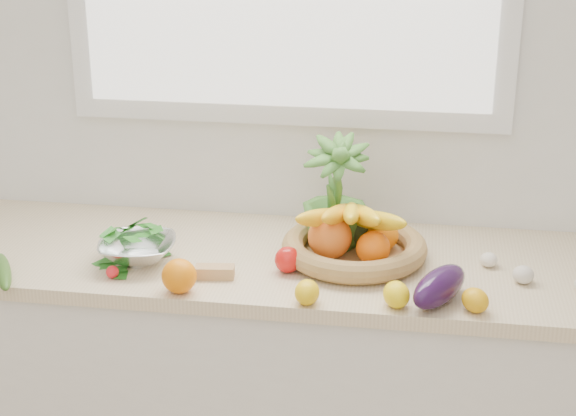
% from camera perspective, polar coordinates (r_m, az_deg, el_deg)
% --- Properties ---
extents(back_wall, '(4.50, 0.02, 2.70)m').
position_cam_1_polar(back_wall, '(2.61, 0.01, 8.73)').
color(back_wall, white).
rests_on(back_wall, ground).
extents(counter_cabinet, '(2.20, 0.58, 0.86)m').
position_cam_1_polar(counter_cabinet, '(2.69, -1.01, -12.20)').
color(counter_cabinet, silver).
rests_on(counter_cabinet, ground).
extents(countertop, '(2.24, 0.62, 0.04)m').
position_cam_1_polar(countertop, '(2.48, -1.07, -3.45)').
color(countertop, beige).
rests_on(countertop, counter_cabinet).
extents(orange_loose, '(0.09, 0.09, 0.09)m').
position_cam_1_polar(orange_loose, '(2.25, -7.05, -4.39)').
color(orange_loose, orange).
rests_on(orange_loose, countertop).
extents(lemon_a, '(0.09, 0.10, 0.06)m').
position_cam_1_polar(lemon_a, '(2.19, 7.02, -5.57)').
color(lemon_a, yellow).
rests_on(lemon_a, countertop).
extents(lemon_b, '(0.06, 0.08, 0.06)m').
position_cam_1_polar(lemon_b, '(2.18, 1.24, -5.47)').
color(lemon_b, yellow).
rests_on(lemon_b, countertop).
extents(lemon_c, '(0.09, 0.10, 0.06)m').
position_cam_1_polar(lemon_c, '(2.19, 12.01, -5.85)').
color(lemon_c, '#E69F0C').
rests_on(lemon_c, countertop).
extents(apple, '(0.09, 0.09, 0.07)m').
position_cam_1_polar(apple, '(2.35, -0.01, -3.36)').
color(apple, red).
rests_on(apple, countertop).
extents(ginger, '(0.11, 0.05, 0.03)m').
position_cam_1_polar(ginger, '(2.33, -4.75, -4.13)').
color(ginger, tan).
rests_on(ginger, countertop).
extents(garlic_a, '(0.06, 0.06, 0.04)m').
position_cam_1_polar(garlic_a, '(2.45, 12.85, -3.28)').
color(garlic_a, silver).
rests_on(garlic_a, countertop).
extents(garlic_b, '(0.06, 0.06, 0.05)m').
position_cam_1_polar(garlic_b, '(2.37, 14.97, -4.18)').
color(garlic_b, beige).
rests_on(garlic_b, countertop).
extents(eggplant, '(0.18, 0.24, 0.09)m').
position_cam_1_polar(eggplant, '(2.21, 9.76, -5.02)').
color(eggplant, '#260E33').
rests_on(eggplant, countertop).
extents(cucumber, '(0.15, 0.22, 0.04)m').
position_cam_1_polar(cucumber, '(2.43, -17.96, -3.92)').
color(cucumber, '#2E5A1A').
rests_on(cucumber, countertop).
extents(radish, '(0.04, 0.04, 0.03)m').
position_cam_1_polar(radish, '(2.37, -11.29, -4.08)').
color(radish, red).
rests_on(radish, countertop).
extents(potted_herb, '(0.19, 0.19, 0.33)m').
position_cam_1_polar(potted_herb, '(2.46, 3.06, 0.86)').
color(potted_herb, '#447E2D').
rests_on(potted_herb, countertop).
extents(fruit_basket, '(0.43, 0.43, 0.19)m').
position_cam_1_polar(fruit_basket, '(2.43, 4.24, -2.06)').
color(fruit_basket, tan).
rests_on(fruit_basket, countertop).
extents(colander_with_spinach, '(0.24, 0.24, 0.11)m').
position_cam_1_polar(colander_with_spinach, '(2.43, -9.73, -2.28)').
color(colander_with_spinach, silver).
rests_on(colander_with_spinach, countertop).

